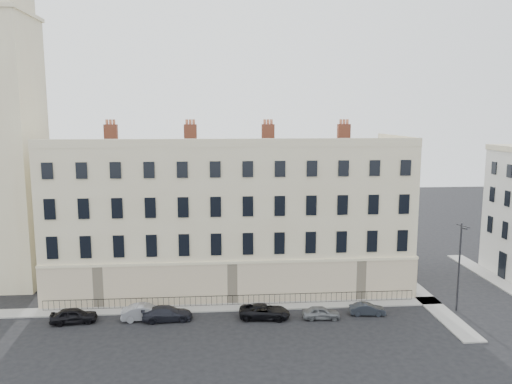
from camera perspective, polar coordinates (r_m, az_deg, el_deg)
ground at (r=44.25m, az=5.64°, el=-15.17°), size 160.00×160.00×0.00m
terrace at (r=52.79m, az=-2.94°, el=-2.62°), size 36.22×12.22×17.00m
pavement_terrace at (r=48.28m, az=-7.54°, el=-13.02°), size 48.00×2.00×0.12m
pavement_east_return at (r=54.93m, az=17.82°, el=-10.64°), size 2.00×24.00×0.12m
pavement_adjacent at (r=60.99m, az=25.93°, el=-9.16°), size 2.00×20.00×0.12m
railings at (r=48.42m, az=-2.68°, el=-12.26°), size 35.00×0.04×0.96m
car_a at (r=47.45m, az=-20.10°, el=-13.11°), size 4.09×2.03×1.34m
car_b at (r=46.40m, az=-12.52°, el=-13.25°), size 4.28×1.78×1.38m
car_c at (r=45.89m, az=-10.10°, el=-13.50°), size 4.51×2.08×1.28m
car_d at (r=45.67m, az=0.98°, el=-13.49°), size 4.72×2.58×1.26m
car_e at (r=45.92m, az=7.44°, el=-13.51°), size 3.40×1.50×1.14m
car_f at (r=47.49m, az=12.60°, el=-12.94°), size 3.30×1.42×1.06m
streetlamp at (r=49.46m, az=22.23°, el=-7.53°), size 0.70×1.74×8.30m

